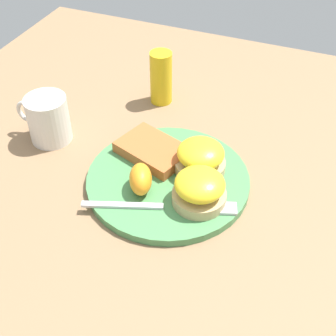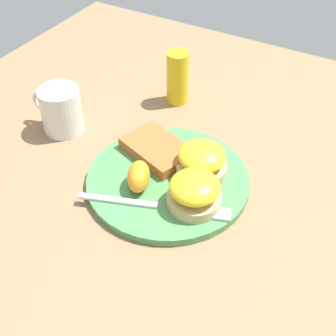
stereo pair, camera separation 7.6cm
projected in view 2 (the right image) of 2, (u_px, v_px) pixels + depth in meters
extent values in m
plane|color=#846647|center=(168.00, 183.00, 0.78)|extent=(1.10, 1.10, 0.00)
cylinder|color=#47844C|center=(168.00, 180.00, 0.78)|extent=(0.27, 0.27, 0.01)
cylinder|color=tan|center=(194.00, 200.00, 0.72)|extent=(0.08, 0.08, 0.02)
ellipsoid|color=yellow|center=(195.00, 187.00, 0.70)|extent=(0.08, 0.08, 0.04)
cylinder|color=tan|center=(201.00, 169.00, 0.78)|extent=(0.08, 0.08, 0.02)
ellipsoid|color=yellow|center=(202.00, 156.00, 0.76)|extent=(0.08, 0.08, 0.04)
cube|color=#AC5A2C|center=(158.00, 149.00, 0.81)|extent=(0.14, 0.11, 0.02)
ellipsoid|color=orange|center=(139.00, 176.00, 0.74)|extent=(0.06, 0.07, 0.04)
cube|color=silver|center=(117.00, 201.00, 0.73)|extent=(0.12, 0.05, 0.00)
cube|color=silver|center=(214.00, 213.00, 0.71)|extent=(0.05, 0.04, 0.00)
cylinder|color=silver|center=(61.00, 110.00, 0.87)|extent=(0.08, 0.08, 0.09)
torus|color=silver|center=(43.00, 102.00, 0.88)|extent=(0.05, 0.01, 0.05)
cylinder|color=gold|center=(178.00, 78.00, 0.93)|extent=(0.04, 0.04, 0.11)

